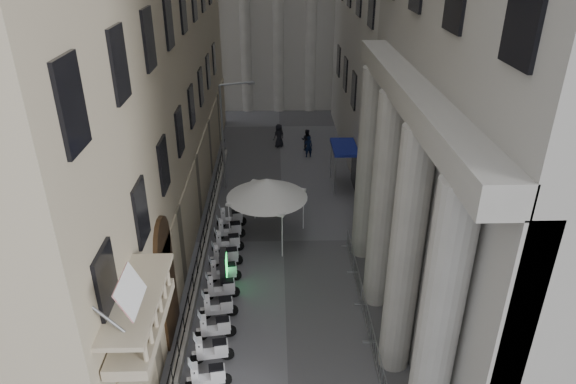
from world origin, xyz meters
name	(u,v)px	position (x,y,z in m)	size (l,w,h in m)	color
iron_fence	(204,254)	(-4.30, 18.00, 0.00)	(0.30, 28.00, 1.40)	black
blue_awning	(342,187)	(4.15, 26.00, 0.00)	(1.60, 3.00, 3.00)	navy
scooter_5	(213,361)	(-2.99, 10.21, 0.00)	(0.56, 1.40, 1.50)	white
scooter_6	(217,338)	(-2.99, 11.54, 0.00)	(0.56, 1.40, 1.50)	white
scooter_7	(220,317)	(-2.99, 12.88, 0.00)	(0.56, 1.40, 1.50)	white
scooter_8	(222,298)	(-2.99, 14.22, 0.00)	(0.56, 1.40, 1.50)	white
scooter_9	(225,281)	(-2.99, 15.55, 0.00)	(0.56, 1.40, 1.50)	white
scooter_10	(227,266)	(-2.99, 16.89, 0.00)	(0.56, 1.40, 1.50)	white
scooter_11	(229,251)	(-2.99, 18.23, 0.00)	(0.56, 1.40, 1.50)	white
scooter_12	(231,238)	(-2.99, 19.56, 0.00)	(0.56, 1.40, 1.50)	white
scooter_13	(232,226)	(-2.99, 20.90, 0.00)	(0.56, 1.40, 1.50)	white
barrier_2	(375,365)	(3.51, 9.84, 0.00)	(0.60, 2.40, 1.10)	#989B9F
barrier_3	(365,322)	(3.51, 12.34, 0.00)	(0.60, 2.40, 1.10)	#989B9F
barrier_4	(357,288)	(3.51, 14.84, 0.00)	(0.60, 2.40, 1.10)	#989B9F
barrier_5	(350,259)	(3.51, 17.34, 0.00)	(0.60, 2.40, 1.10)	#989B9F
security_tent	(258,183)	(-1.37, 20.52, 3.03)	(4.46, 4.46, 3.63)	white
street_lamp	(226,129)	(-3.55, 26.09, 4.21)	(2.25, 0.89, 7.15)	gray
info_kiosk	(224,270)	(-2.93, 15.07, 1.02)	(0.34, 0.96, 2.03)	black
pedestrian_a	(308,147)	(2.15, 31.33, 0.85)	(0.62, 0.41, 1.71)	black
pedestrian_b	(307,140)	(2.09, 32.73, 0.87)	(0.84, 0.66, 1.73)	black
pedestrian_c	(279,136)	(-0.09, 33.52, 0.95)	(0.93, 0.60, 1.90)	black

